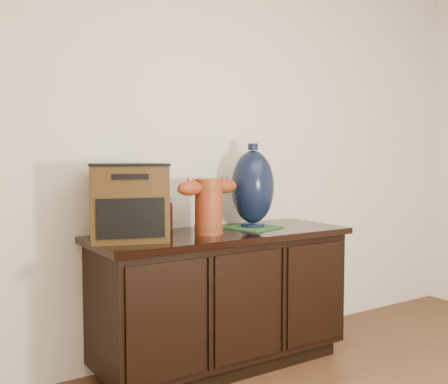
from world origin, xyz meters
TOP-DOWN VIEW (x-y plane):
  - sideboard at (0.00, 2.23)m, footprint 1.46×0.56m
  - terracotta_vessel at (-0.11, 2.19)m, footprint 0.42×0.18m
  - tv_radio at (-0.54, 2.24)m, footprint 0.45×0.41m
  - green_mat at (0.23, 2.26)m, footprint 0.32×0.32m
  - lamp_base at (0.23, 2.26)m, footprint 0.31×0.31m
  - spray_can at (-0.22, 2.45)m, footprint 0.06×0.06m

SIDE VIEW (x-z plane):
  - sideboard at x=0.00m, z-range 0.01..0.76m
  - green_mat at x=0.23m, z-range 0.76..0.76m
  - spray_can at x=-0.22m, z-range 0.75..0.94m
  - terracotta_vessel at x=-0.11m, z-range 0.77..1.07m
  - tv_radio at x=-0.54m, z-range 0.75..1.14m
  - lamp_base at x=0.23m, z-range 0.75..1.23m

